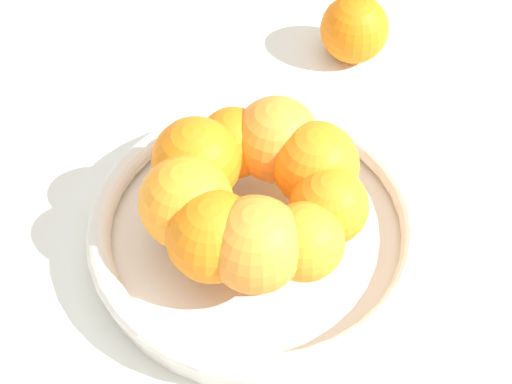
{
  "coord_description": "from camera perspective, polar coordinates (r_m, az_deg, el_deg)",
  "views": [
    {
      "loc": [
        -0.36,
        0.29,
        0.65
      ],
      "look_at": [
        0.0,
        0.0,
        0.08
      ],
      "focal_mm": 60.0,
      "sensor_mm": 36.0,
      "label": 1
    }
  ],
  "objects": [
    {
      "name": "stray_orange",
      "position": [
        0.95,
        6.58,
        10.75
      ],
      "size": [
        0.07,
        0.07,
        0.07
      ],
      "primitive_type": "sphere",
      "color": "orange",
      "rests_on": "ground_plane"
    },
    {
      "name": "ground_plane",
      "position": [
        0.79,
        0.0,
        -3.68
      ],
      "size": [
        4.0,
        4.0,
        0.0
      ],
      "primitive_type": "plane",
      "color": "silver"
    },
    {
      "name": "orange_pile",
      "position": [
        0.73,
        -0.32,
        -0.02
      ],
      "size": [
        0.19,
        0.19,
        0.08
      ],
      "color": "orange",
      "rests_on": "fruit_bowl"
    },
    {
      "name": "fruit_bowl",
      "position": [
        0.77,
        0.0,
        -2.74
      ],
      "size": [
        0.3,
        0.3,
        0.04
      ],
      "color": "silver",
      "rests_on": "ground_plane"
    }
  ]
}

